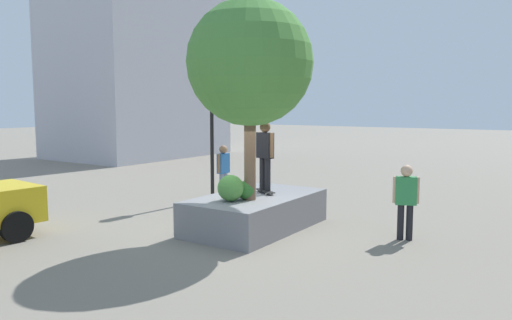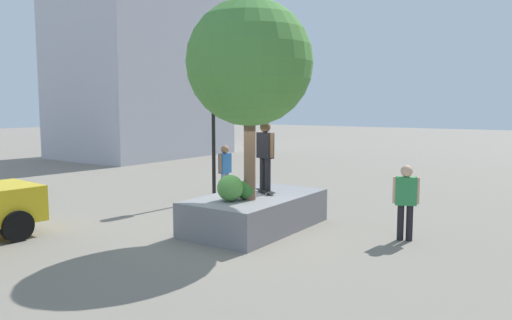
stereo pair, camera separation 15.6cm
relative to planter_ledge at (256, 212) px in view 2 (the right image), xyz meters
The scene contains 10 objects.
ground_plane 0.73m from the planter_ledge, behind, with size 120.00×120.00×0.00m, color gray.
planter_ledge is the anchor object (origin of this frame).
plaza_tree 3.71m from the planter_ledge, 160.98° to the right, with size 2.97×2.97×4.74m.
boxwood_shrub 1.20m from the planter_ledge, behind, with size 0.63×0.63×0.63m, color #4C8C3D.
hedge_clump 0.88m from the planter_ledge, behind, with size 0.46×0.46×0.46m, color #2D6628.
skateboard 0.62m from the planter_ledge, ahead, with size 0.60×0.79×0.07m.
skateboarder 1.57m from the planter_ledge, ahead, with size 0.33×0.58×1.77m.
traffic_light_corner 5.03m from the planter_ledge, 53.55° to the left, with size 0.37×0.37×4.71m.
passerby_with_bag 3.66m from the planter_ledge, 73.76° to the right, with size 0.36×0.56×1.75m.
pedestrian_crossing 4.37m from the planter_ledge, 48.17° to the left, with size 0.60×0.28×1.78m.
Camera 2 is at (-9.53, -6.86, 3.10)m, focal length 34.59 mm.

